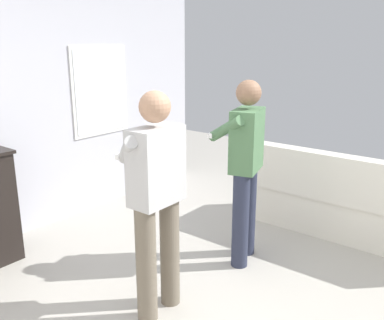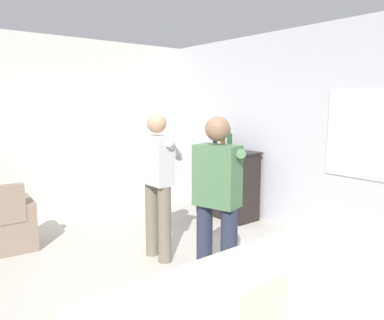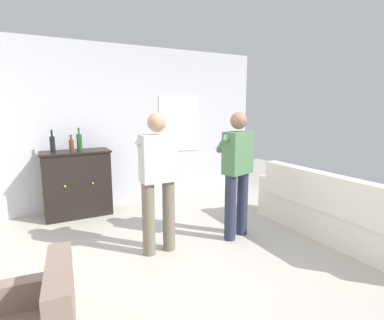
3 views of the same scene
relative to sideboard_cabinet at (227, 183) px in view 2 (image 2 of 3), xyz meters
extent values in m
plane|color=#B2ADA3|center=(0.96, -2.30, -0.53)|extent=(10.40, 10.40, 0.00)
cube|color=silver|center=(0.96, 0.36, 0.87)|extent=(5.20, 0.12, 2.80)
cube|color=silver|center=(1.95, 0.30, 0.89)|extent=(0.82, 0.02, 1.05)
cube|color=white|center=(1.95, 0.29, 0.89)|extent=(0.74, 0.03, 0.97)
cube|color=silver|center=(-1.70, -2.30, 0.87)|extent=(0.12, 5.20, 2.80)
cube|color=silver|center=(2.71, -2.52, 0.13)|extent=(0.18, 2.12, 0.49)
cube|color=silver|center=(2.91, -1.38, -0.21)|extent=(0.55, 0.18, 0.64)
cube|color=beige|center=(2.84, -2.52, 0.07)|extent=(0.14, 0.40, 0.36)
cube|color=#7F6B5B|center=(-0.70, -2.83, -0.23)|extent=(0.65, 0.18, 0.60)
cube|color=black|center=(0.00, 0.00, -0.02)|extent=(1.00, 0.44, 1.03)
cube|color=black|center=(0.00, 0.00, 0.51)|extent=(1.04, 0.48, 0.03)
sphere|color=#B79338|center=(-0.20, -0.23, 0.03)|extent=(0.04, 0.04, 0.04)
sphere|color=#B79338|center=(0.20, -0.23, 0.03)|extent=(0.04, 0.04, 0.04)
cylinder|color=#593314|center=(-0.05, -0.05, 0.62)|extent=(0.07, 0.07, 0.19)
cylinder|color=#593314|center=(-0.05, -0.05, 0.74)|extent=(0.03, 0.03, 0.06)
cylinder|color=#262626|center=(-0.05, -0.05, 0.78)|extent=(0.04, 0.04, 0.02)
cylinder|color=black|center=(-0.31, 0.02, 0.65)|extent=(0.08, 0.08, 0.24)
cylinder|color=black|center=(-0.31, 0.02, 0.81)|extent=(0.03, 0.03, 0.08)
cylinder|color=#262626|center=(-0.31, 0.02, 0.86)|extent=(0.03, 0.03, 0.02)
cylinder|color=#1E4C23|center=(0.07, -0.03, 0.66)|extent=(0.08, 0.08, 0.26)
cylinder|color=#1E4C23|center=(0.07, -0.03, 0.83)|extent=(0.03, 0.03, 0.08)
cylinder|color=#262626|center=(0.07, -0.03, 0.88)|extent=(0.03, 0.03, 0.02)
cylinder|color=#6B6051|center=(0.57, -1.78, -0.09)|extent=(0.15, 0.15, 0.88)
cylinder|color=#6B6051|center=(0.83, -1.77, -0.09)|extent=(0.15, 0.15, 0.88)
cube|color=#B7B7B7|center=(0.70, -1.77, 0.62)|extent=(0.40, 0.22, 0.55)
sphere|color=tan|center=(0.70, -1.77, 1.04)|extent=(0.22, 0.22, 0.22)
cylinder|color=#B7B7B7|center=(0.58, -1.62, 0.73)|extent=(0.33, 0.41, 0.29)
cylinder|color=#B7B7B7|center=(0.81, -1.61, 0.73)|extent=(0.33, 0.41, 0.29)
cube|color=white|center=(0.69, -1.45, 0.65)|extent=(0.15, 0.04, 0.04)
cylinder|color=#282D42|center=(1.65, -1.89, -0.09)|extent=(0.15, 0.15, 0.88)
cylinder|color=#282D42|center=(1.90, -1.82, -0.09)|extent=(0.15, 0.15, 0.88)
cube|color=#4C754C|center=(1.78, -1.85, 0.62)|extent=(0.45, 0.32, 0.55)
sphere|color=#8C664C|center=(1.78, -1.85, 1.04)|extent=(0.22, 0.22, 0.22)
cylinder|color=#4C754C|center=(1.62, -1.73, 0.73)|extent=(0.23, 0.44, 0.29)
cylinder|color=#4C754C|center=(1.84, -1.67, 0.73)|extent=(0.40, 0.34, 0.29)
cube|color=white|center=(1.69, -1.55, 0.65)|extent=(0.16, 0.08, 0.04)
camera|label=1|loc=(-1.39, -3.74, 1.47)|focal=40.00mm
camera|label=2|loc=(4.18, -4.07, 1.26)|focal=35.00mm
camera|label=3|loc=(-0.54, -4.98, 1.21)|focal=28.00mm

